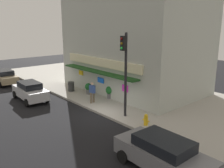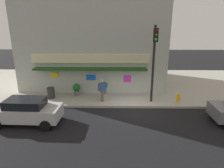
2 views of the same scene
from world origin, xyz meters
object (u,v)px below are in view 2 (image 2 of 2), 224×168
Objects in this scene: trash_can at (51,93)px; potted_plant_by_window at (104,86)px; potted_plant_by_doorway at (76,89)px; parked_car_silver at (26,111)px; fire_hydrant at (178,98)px; traffic_light at (154,55)px; pedestrian at (102,89)px.

potted_plant_by_window is at bearing 17.09° from trash_can.
parked_car_silver is at bearing -116.49° from potted_plant_by_doorway.
trash_can is (-9.98, 0.66, 0.08)m from fire_hydrant.
fire_hydrant is 6.14m from potted_plant_by_window.
fire_hydrant is 0.85× the size of trash_can.
trash_can is 4.36m from potted_plant_by_window.
potted_plant_by_doorway reaches higher than fire_hydrant.
traffic_light is 5.31× the size of potted_plant_by_window.
traffic_light reaches higher than potted_plant_by_doorway.
parked_car_silver is (-10.29, -3.23, 0.30)m from fire_hydrant.
traffic_light is at bearing -4.61° from trash_can.
trash_can is at bearing 175.39° from traffic_light.
potted_plant_by_doorway is (-6.03, 1.28, -3.05)m from traffic_light.
pedestrian is at bearing 178.71° from traffic_light.
potted_plant_by_doorway is at bearing 151.72° from pedestrian.
traffic_light is 5.23m from potted_plant_by_window.
potted_plant_by_doorway is (-2.21, 1.19, -0.37)m from pedestrian.
pedestrian is (-5.83, 0.10, 0.59)m from fire_hydrant.
pedestrian is at bearing 179.00° from fire_hydrant.
traffic_light is at bearing -11.96° from potted_plant_by_doorway.
traffic_light is at bearing -26.80° from potted_plant_by_window.
fire_hydrant is 0.73× the size of potted_plant_by_doorway.
potted_plant_by_window is (-5.82, 1.94, 0.25)m from fire_hydrant.
potted_plant_by_window is at bearing 161.57° from fire_hydrant.
fire_hydrant is 10.79m from parked_car_silver.
trash_can reaches higher than fire_hydrant.
fire_hydrant is 10.01m from trash_can.
potted_plant_by_window is (4.17, 1.28, 0.17)m from trash_can.
traffic_light reaches higher than potted_plant_by_window.
parked_car_silver is (-0.31, -3.89, 0.22)m from trash_can.
trash_can is 0.21× the size of parked_car_silver.
traffic_light reaches higher than pedestrian.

